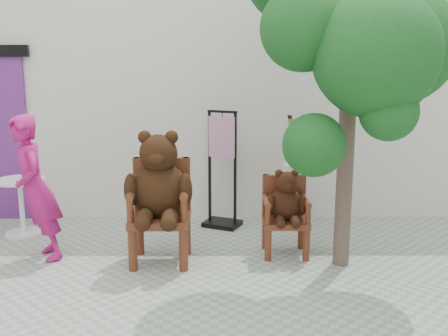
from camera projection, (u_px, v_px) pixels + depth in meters
name	position (u px, v px, depth m)	size (l,w,h in m)	color
ground_plane	(202.00, 303.00, 4.71)	(60.00, 60.00, 0.00)	#959F8E
back_wall	(209.00, 105.00, 7.43)	(9.00, 1.00, 3.00)	silver
chair_big	(159.00, 190.00, 5.51)	(0.71, 0.75, 1.43)	#4C2010
chair_small	(286.00, 205.00, 5.78)	(0.50, 0.52, 0.97)	#4C2010
person	(36.00, 189.00, 5.58)	(0.58, 0.38, 1.58)	#B51669
cafe_table	(21.00, 200.00, 6.46)	(0.60, 0.60, 0.70)	white
display_stand	(222.00, 183.00, 6.75)	(0.55, 0.50, 1.51)	black
stool_bucket	(294.00, 177.00, 6.82)	(0.32, 0.32, 1.45)	white
tree	(357.00, 33.00, 4.87)	(2.03, 1.80, 3.59)	#46342A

